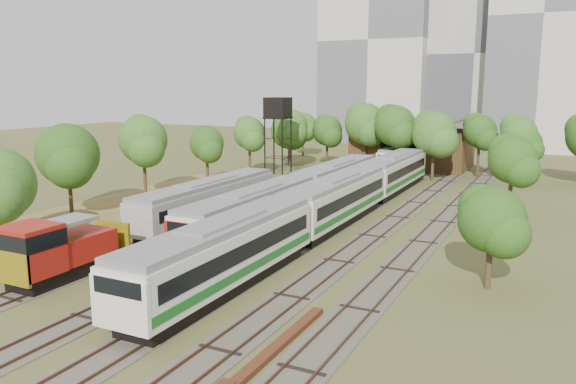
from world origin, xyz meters
The scene contains 17 objects.
ground centered at (0.00, 0.00, 0.00)m, with size 240.00×240.00×0.00m, color #475123.
dry_grass_patch centered at (-18.00, 8.00, 0.02)m, with size 14.00×60.00×0.04m, color brown.
tracks centered at (-0.67, 25.00, 0.04)m, with size 24.60×80.00×0.19m.
railcar_red_set centered at (-2.00, 21.39, 2.04)m, with size 3.12×34.58×3.86m.
railcar_green_set centered at (2.00, 19.98, 2.14)m, with size 3.27×52.08×4.06m.
railcar_rear centered at (-2.00, 55.94, 1.79)m, with size 2.74×16.08×3.39m.
shunter_locomotive centered at (-8.00, -0.71, 1.87)m, with size 2.94×8.10×3.85m.
old_grey_coach centered at (-8.00, 15.54, 2.03)m, with size 3.00×18.00×3.71m.
water_tower centered at (-14.75, 41.60, 8.68)m, with size 2.97×2.97×10.30m.
rail_pile_far centered at (8.20, -2.44, 0.14)m, with size 0.54×8.62×0.28m, color #5A2C19.
maintenance_shed centered at (-1.00, 57.98, 2.91)m, with size 16.45×11.55×7.58m.
tree_band_left centered at (-19.60, 26.86, 5.31)m, with size 8.47×76.30×8.69m.
tree_band_far centered at (1.38, 50.26, 6.09)m, with size 43.83×10.90×9.42m.
tree_band_right centered at (15.14, 28.86, 4.88)m, with size 4.72×42.28×7.44m.
tower_left centered at (-18.00, 95.00, 21.00)m, with size 22.00×16.00×42.00m, color beige.
tower_centre centered at (2.00, 100.00, 18.00)m, with size 20.00×18.00×36.00m, color #ACA79C.
tower_right centered at (14.00, 92.00, 24.00)m, with size 18.00×16.00×48.00m, color beige.
Camera 1 is at (19.07, -23.59, 11.61)m, focal length 35.00 mm.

